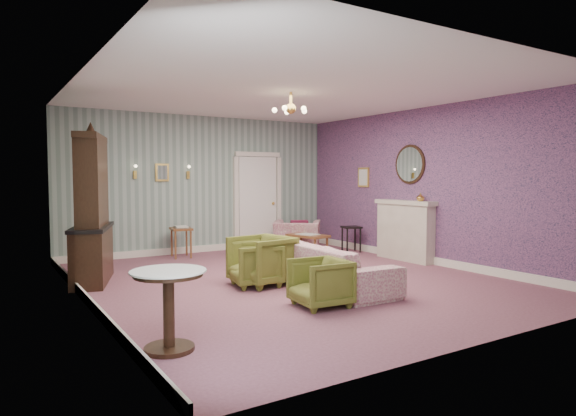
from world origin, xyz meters
TOP-DOWN VIEW (x-y plane):
  - floor at (0.00, 0.00)m, footprint 7.00×7.00m
  - ceiling at (0.00, 0.00)m, footprint 7.00×7.00m
  - wall_back at (0.00, 3.50)m, footprint 6.00×0.00m
  - wall_front at (0.00, -3.50)m, footprint 6.00×0.00m
  - wall_left at (-3.00, 0.00)m, footprint 0.00×7.00m
  - wall_right at (3.00, 0.00)m, footprint 0.00×7.00m
  - wall_right_floral at (2.98, 0.00)m, footprint 0.00×7.00m
  - door at (1.30, 3.46)m, footprint 1.12×0.12m
  - olive_chair_a at (-0.54, -1.54)m, footprint 0.65×0.69m
  - olive_chair_b at (-0.66, -0.06)m, footprint 0.76×0.79m
  - olive_chair_c at (-0.54, -0.05)m, footprint 0.86×0.90m
  - sofa_chintz at (0.23, -0.79)m, footprint 0.74×2.19m
  - wingback_chair at (1.85, 2.65)m, footprint 1.17×1.12m
  - dresser at (-2.65, 1.47)m, footprint 0.92×1.51m
  - fireplace at (2.86, 0.40)m, footprint 0.30×1.40m
  - mantel_vase at (2.84, 0.00)m, footprint 0.15×0.15m
  - oval_mirror at (2.96, 0.40)m, footprint 0.04×0.76m
  - framed_print at (2.97, 1.75)m, footprint 0.04×0.34m
  - coffee_table at (1.63, 1.91)m, footprint 0.66×0.93m
  - side_table_black at (2.65, 1.76)m, footprint 0.46×0.46m
  - pedestal_table at (-2.65, -2.08)m, footprint 0.74×0.74m
  - nesting_table at (-0.68, 3.03)m, footprint 0.46×0.55m
  - gilt_mirror_back at (-0.90, 3.46)m, footprint 0.28×0.06m
  - sconce_left at (-1.45, 3.44)m, footprint 0.16×0.12m
  - sconce_right at (-0.35, 3.44)m, footprint 0.16×0.12m
  - chandelier at (0.00, 0.00)m, footprint 0.56×0.56m
  - burgundy_cushion at (1.80, 2.50)m, footprint 0.41×0.28m

SIDE VIEW (x-z plane):
  - floor at x=0.00m, z-range 0.00..0.00m
  - coffee_table at x=1.63m, z-range 0.00..0.43m
  - side_table_black at x=2.65m, z-range 0.00..0.55m
  - nesting_table at x=-0.68m, z-range 0.00..0.65m
  - olive_chair_a at x=-0.54m, z-range 0.00..0.66m
  - olive_chair_b at x=-0.66m, z-range 0.00..0.70m
  - pedestal_table at x=-2.65m, z-range 0.00..0.76m
  - olive_chair_c at x=-0.54m, z-range 0.00..0.81m
  - sofa_chintz at x=0.23m, z-range 0.00..0.84m
  - wingback_chair at x=1.85m, z-range 0.00..0.86m
  - burgundy_cushion at x=1.80m, z-range 0.28..0.68m
  - fireplace at x=2.86m, z-range 0.00..1.16m
  - door at x=1.30m, z-range 0.00..2.16m
  - dresser at x=-2.65m, z-range 0.00..2.38m
  - mantel_vase at x=2.84m, z-range 1.16..1.31m
  - wall_back at x=0.00m, z-range -1.55..4.45m
  - wall_front at x=0.00m, z-range -1.55..4.45m
  - wall_left at x=-3.00m, z-range -2.05..4.95m
  - wall_right at x=3.00m, z-range -2.05..4.95m
  - wall_right_floral at x=2.98m, z-range -2.05..4.95m
  - framed_print at x=2.97m, z-range 1.39..1.81m
  - gilt_mirror_back at x=-0.90m, z-range 1.52..1.88m
  - sconce_left at x=-1.45m, z-range 1.55..1.85m
  - sconce_right at x=-0.35m, z-range 1.55..1.85m
  - oval_mirror at x=2.96m, z-range 1.43..2.27m
  - chandelier at x=0.00m, z-range 2.45..2.81m
  - ceiling at x=0.00m, z-range 2.90..2.90m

